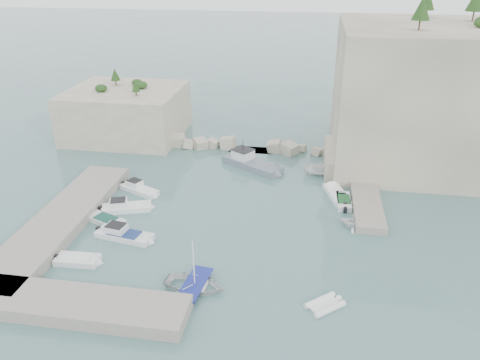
# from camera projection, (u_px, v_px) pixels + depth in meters

# --- Properties ---
(ground) EXTENTS (400.00, 400.00, 0.00)m
(ground) POSITION_uv_depth(u_px,v_px,m) (230.00, 234.00, 45.31)
(ground) COLOR slate
(ground) RESTS_ON ground
(cliff_east) EXTENTS (26.00, 22.00, 17.00)m
(cliff_east) POSITION_uv_depth(u_px,v_px,m) (441.00, 95.00, 58.83)
(cliff_east) COLOR beige
(cliff_east) RESTS_ON ground
(cliff_terrace) EXTENTS (8.00, 10.00, 2.50)m
(cliff_terrace) POSITION_uv_depth(u_px,v_px,m) (357.00, 159.00, 58.94)
(cliff_terrace) COLOR beige
(cliff_terrace) RESTS_ON ground
(outcrop_west) EXTENTS (16.00, 14.00, 7.00)m
(outcrop_west) POSITION_uv_depth(u_px,v_px,m) (127.00, 113.00, 68.89)
(outcrop_west) COLOR beige
(outcrop_west) RESTS_ON ground
(quay_west) EXTENTS (5.00, 24.00, 1.10)m
(quay_west) POSITION_uv_depth(u_px,v_px,m) (61.00, 220.00, 46.60)
(quay_west) COLOR #9E9689
(quay_west) RESTS_ON ground
(quay_south) EXTENTS (18.00, 4.00, 1.10)m
(quay_south) POSITION_uv_depth(u_px,v_px,m) (71.00, 305.00, 35.38)
(quay_south) COLOR #9E9689
(quay_south) RESTS_ON ground
(ledge_east) EXTENTS (3.00, 16.00, 0.80)m
(ledge_east) POSITION_uv_depth(u_px,v_px,m) (365.00, 194.00, 52.12)
(ledge_east) COLOR #9E9689
(ledge_east) RESTS_ON ground
(breakwater) EXTENTS (28.00, 3.00, 1.40)m
(breakwater) POSITION_uv_depth(u_px,v_px,m) (251.00, 145.00, 64.73)
(breakwater) COLOR beige
(breakwater) RESTS_ON ground
(motorboat_a) EXTENTS (5.52, 3.77, 1.40)m
(motorboat_a) POSITION_uv_depth(u_px,v_px,m) (140.00, 192.00, 53.44)
(motorboat_a) COLOR white
(motorboat_a) RESTS_ON ground
(motorboat_b) EXTENTS (5.92, 3.51, 1.40)m
(motorboat_b) POSITION_uv_depth(u_px,v_px,m) (127.00, 210.00, 49.63)
(motorboat_b) COLOR white
(motorboat_b) RESTS_ON ground
(motorboat_c) EXTENTS (4.80, 3.21, 0.70)m
(motorboat_c) POSITION_uv_depth(u_px,v_px,m) (107.00, 223.00, 47.28)
(motorboat_c) COLOR silver
(motorboat_c) RESTS_ON ground
(motorboat_d) EXTENTS (6.38, 2.87, 1.40)m
(motorboat_d) POSITION_uv_depth(u_px,v_px,m) (125.00, 238.00, 44.73)
(motorboat_d) COLOR white
(motorboat_d) RESTS_ON ground
(motorboat_e) EXTENTS (4.27, 1.89, 0.70)m
(motorboat_e) POSITION_uv_depth(u_px,v_px,m) (78.00, 262.00, 41.15)
(motorboat_e) COLOR white
(motorboat_e) RESTS_ON ground
(rowboat) EXTENTS (5.38, 4.13, 1.03)m
(rowboat) POSITION_uv_depth(u_px,v_px,m) (195.00, 288.00, 37.96)
(rowboat) COLOR silver
(rowboat) RESTS_ON ground
(inflatable_dinghy) EXTENTS (3.37, 3.18, 0.44)m
(inflatable_dinghy) POSITION_uv_depth(u_px,v_px,m) (325.00, 307.00, 35.98)
(inflatable_dinghy) COLOR white
(inflatable_dinghy) RESTS_ON ground
(tender_east_a) EXTENTS (3.38, 3.09, 1.50)m
(tender_east_a) POSITION_uv_depth(u_px,v_px,m) (353.00, 227.00, 46.53)
(tender_east_a) COLOR white
(tender_east_a) RESTS_ON ground
(tender_east_b) EXTENTS (1.61, 4.34, 0.70)m
(tender_east_b) POSITION_uv_depth(u_px,v_px,m) (343.00, 204.00, 50.93)
(tender_east_b) COLOR white
(tender_east_b) RESTS_ON ground
(tender_east_c) EXTENTS (3.31, 5.75, 0.70)m
(tender_east_c) POSITION_uv_depth(u_px,v_px,m) (337.00, 197.00, 52.33)
(tender_east_c) COLOR white
(tender_east_c) RESTS_ON ground
(tender_east_d) EXTENTS (4.48, 1.82, 1.71)m
(tender_east_d) POSITION_uv_depth(u_px,v_px,m) (321.00, 175.00, 57.54)
(tender_east_d) COLOR white
(tender_east_d) RESTS_ON ground
(work_boat) EXTENTS (8.93, 7.02, 2.20)m
(work_boat) POSITION_uv_depth(u_px,v_px,m) (252.00, 167.00, 59.60)
(work_boat) COLOR slate
(work_boat) RESTS_ON ground
(rowboat_mast) EXTENTS (0.10, 0.10, 4.20)m
(rowboat_mast) POSITION_uv_depth(u_px,v_px,m) (194.00, 262.00, 36.83)
(rowboat_mast) COLOR white
(rowboat_mast) RESTS_ON rowboat
(vegetation) EXTENTS (53.48, 13.88, 13.40)m
(vegetation) POSITION_uv_depth(u_px,v_px,m) (409.00, 15.00, 56.72)
(vegetation) COLOR #1E4219
(vegetation) RESTS_ON ground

